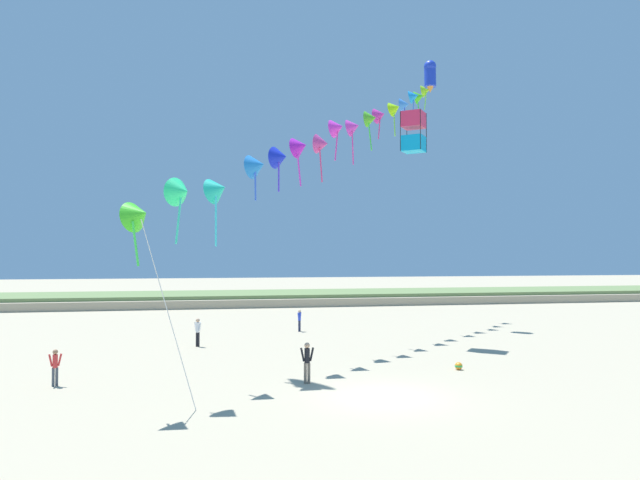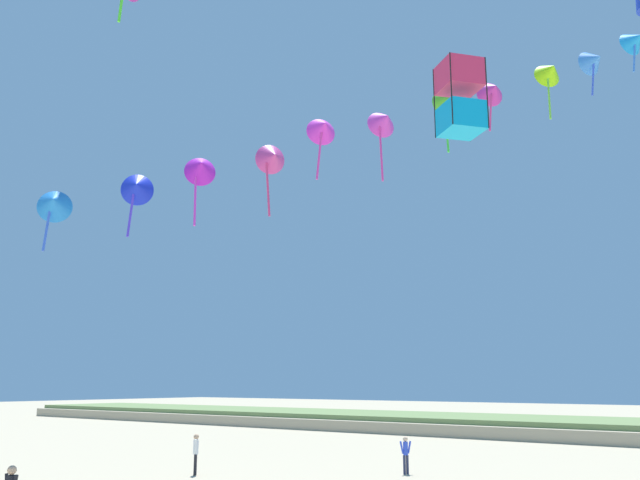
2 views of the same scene
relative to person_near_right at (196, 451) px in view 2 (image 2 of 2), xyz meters
name	(u,v)px [view 2 (image 2 of 2)]	position (x,y,z in m)	size (l,w,h in m)	color
dune_ridge	(584,428)	(7.26, 30.37, -0.35)	(120.00, 12.50, 1.24)	tan
person_near_right	(196,451)	(0.00, 0.00, 0.00)	(0.47, 0.48, 1.68)	black
person_mid_center	(406,452)	(6.98, 5.59, -0.07)	(0.37, 0.49, 1.56)	#282D4C
kite_banner_string	(359,124)	(8.99, -0.75, 12.34)	(22.56, 28.52, 20.75)	#3DD326
large_kite_low_lead	(460,98)	(13.21, -0.95, 12.21)	(1.84, 1.84, 2.50)	#0BA4DF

